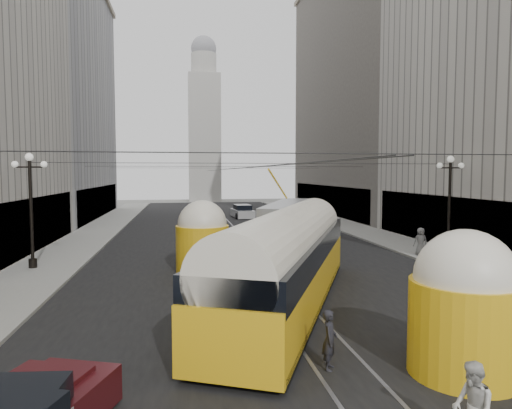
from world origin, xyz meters
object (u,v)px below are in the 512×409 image
object	(u,v)px
streetcar	(288,258)
pedestrian_sidewalk_right	(421,241)
pedestrian_crossing_a	(330,340)
pedestrian_crossing_b	(473,408)
city_bus	(289,221)

from	to	relation	value
streetcar	pedestrian_sidewalk_right	bearing A→B (deg)	39.84
pedestrian_crossing_a	pedestrian_sidewalk_right	distance (m)	18.79
pedestrian_crossing_b	pedestrian_sidewalk_right	distance (m)	21.47
streetcar	pedestrian_crossing_b	xyz separation A→B (m)	(1.27, -10.16, -1.06)
pedestrian_crossing_b	pedestrian_sidewalk_right	size ratio (longest dim) A/B	1.01
pedestrian_crossing_a	pedestrian_crossing_b	bearing A→B (deg)	-135.28
pedestrian_crossing_a	pedestrian_crossing_b	xyz separation A→B (m)	(1.54, -4.06, 0.06)
city_bus	pedestrian_crossing_a	xyz separation A→B (m)	(-4.12, -22.31, -0.88)
pedestrian_sidewalk_right	pedestrian_crossing_a	bearing A→B (deg)	61.16
streetcar	city_bus	size ratio (longest dim) A/B	1.32
pedestrian_crossing_a	pedestrian_crossing_b	distance (m)	4.34
streetcar	pedestrian_crossing_a	world-z (taller)	streetcar
pedestrian_sidewalk_right	pedestrian_crossing_b	bearing A→B (deg)	70.93
city_bus	pedestrian_crossing_a	distance (m)	22.71
pedestrian_crossing_a	pedestrian_crossing_b	world-z (taller)	pedestrian_crossing_b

